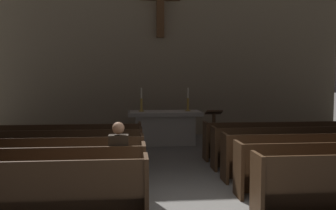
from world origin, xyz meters
The scene contains 14 objects.
pew_left_row_1 centered at (-2.68, -0.04, 0.48)m, with size 3.81×0.50×0.95m.
pew_left_row_2 centered at (-2.68, 0.92, 0.48)m, with size 3.81×0.50×0.95m.
pew_left_row_3 centered at (-2.68, 1.89, 0.48)m, with size 3.81×0.50×0.95m.
pew_left_row_4 centered at (-2.68, 2.85, 0.48)m, with size 3.81×0.50×0.95m.
pew_left_row_5 centered at (-2.68, 3.82, 0.48)m, with size 3.81×0.50×0.95m.
pew_right_row_3 centered at (2.68, 1.89, 0.48)m, with size 3.81×0.50×0.95m.
pew_right_row_4 centered at (2.68, 2.85, 0.48)m, with size 3.81×0.50×0.95m.
pew_right_row_5 centered at (2.68, 3.82, 0.48)m, with size 3.81×0.50×0.95m.
altar centered at (0.00, 6.08, 0.53)m, with size 2.20×0.90×1.01m.
candlestick_left centered at (-0.70, 6.08, 1.24)m, with size 0.16×0.16×0.71m.
candlestick_right centered at (0.70, 6.08, 1.24)m, with size 0.16×0.16×0.71m.
apse_with_cross centered at (0.00, 8.09, 4.04)m, with size 12.75×0.51×8.07m.
lectern centered at (1.23, 4.88, 0.55)m, with size 0.44×0.36×1.15m.
lone_worshipper centered at (-1.21, 0.96, 0.69)m, with size 0.32×0.43×1.32m.
Camera 1 is at (-1.00, -5.29, 2.06)m, focal length 40.84 mm.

